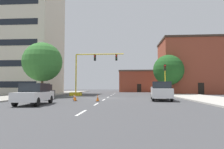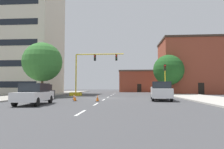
{
  "view_description": "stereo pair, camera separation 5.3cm",
  "coord_description": "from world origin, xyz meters",
  "px_view_note": "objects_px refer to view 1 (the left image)",
  "views": [
    {
      "loc": [
        2.52,
        -25.03,
        1.46
      ],
      "look_at": [
        0.19,
        7.27,
        3.47
      ],
      "focal_mm": 31.62,
      "sensor_mm": 36.0,
      "label": 1
    },
    {
      "loc": [
        2.57,
        -25.03,
        1.46
      ],
      "look_at": [
        0.19,
        7.27,
        3.47
      ],
      "focal_mm": 31.62,
      "sensor_mm": 36.0,
      "label": 2
    }
  ],
  "objects_px": {
    "traffic_light_pole_right": "(165,73)",
    "tree_left_near": "(43,62)",
    "sedan_white_near_left": "(35,94)",
    "traffic_signal_gantry": "(83,82)",
    "traffic_cone_roadside_a": "(75,98)",
    "traffic_cone_roadside_c": "(98,98)",
    "tree_right_mid": "(168,70)",
    "sedan_dark_gray_mid_left": "(41,92)",
    "traffic_cone_roadside_b": "(75,97)",
    "pickup_truck_white": "(161,91)"
  },
  "relations": [
    {
      "from": "sedan_dark_gray_mid_left",
      "to": "pickup_truck_white",
      "type": "bearing_deg",
      "value": -1.53
    },
    {
      "from": "tree_right_mid",
      "to": "traffic_cone_roadside_c",
      "type": "bearing_deg",
      "value": -121.74
    },
    {
      "from": "traffic_cone_roadside_b",
      "to": "pickup_truck_white",
      "type": "bearing_deg",
      "value": -0.33
    },
    {
      "from": "tree_left_near",
      "to": "pickup_truck_white",
      "type": "height_order",
      "value": "tree_left_near"
    },
    {
      "from": "pickup_truck_white",
      "to": "sedan_dark_gray_mid_left",
      "type": "height_order",
      "value": "pickup_truck_white"
    },
    {
      "from": "traffic_cone_roadside_a",
      "to": "traffic_cone_roadside_b",
      "type": "xyz_separation_m",
      "value": [
        -0.56,
        1.82,
        0.02
      ]
    },
    {
      "from": "pickup_truck_white",
      "to": "traffic_cone_roadside_a",
      "type": "distance_m",
      "value": 9.12
    },
    {
      "from": "traffic_cone_roadside_a",
      "to": "traffic_cone_roadside_c",
      "type": "distance_m",
      "value": 2.34
    },
    {
      "from": "traffic_light_pole_right",
      "to": "traffic_cone_roadside_c",
      "type": "distance_m",
      "value": 13.7
    },
    {
      "from": "traffic_light_pole_right",
      "to": "sedan_white_near_left",
      "type": "height_order",
      "value": "traffic_light_pole_right"
    },
    {
      "from": "tree_right_mid",
      "to": "traffic_light_pole_right",
      "type": "bearing_deg",
      "value": -105.81
    },
    {
      "from": "sedan_dark_gray_mid_left",
      "to": "traffic_cone_roadside_c",
      "type": "xyz_separation_m",
      "value": [
        6.85,
        -2.35,
        -0.55
      ]
    },
    {
      "from": "sedan_white_near_left",
      "to": "traffic_light_pole_right",
      "type": "bearing_deg",
      "value": 46.74
    },
    {
      "from": "traffic_light_pole_right",
      "to": "tree_right_mid",
      "type": "distance_m",
      "value": 7.42
    },
    {
      "from": "pickup_truck_white",
      "to": "traffic_cone_roadside_b",
      "type": "xyz_separation_m",
      "value": [
        -9.49,
        0.05,
        -0.64
      ]
    },
    {
      "from": "traffic_cone_roadside_b",
      "to": "traffic_signal_gantry",
      "type": "bearing_deg",
      "value": 97.69
    },
    {
      "from": "tree_right_mid",
      "to": "traffic_cone_roadside_c",
      "type": "relative_size",
      "value": 10.81
    },
    {
      "from": "traffic_cone_roadside_b",
      "to": "tree_left_near",
      "type": "bearing_deg",
      "value": 138.45
    },
    {
      "from": "sedan_dark_gray_mid_left",
      "to": "traffic_cone_roadside_a",
      "type": "xyz_separation_m",
      "value": [
        4.51,
        -2.13,
        -0.57
      ]
    },
    {
      "from": "sedan_dark_gray_mid_left",
      "to": "traffic_cone_roadside_c",
      "type": "relative_size",
      "value": 6.77
    },
    {
      "from": "traffic_signal_gantry",
      "to": "sedan_white_near_left",
      "type": "relative_size",
      "value": 1.88
    },
    {
      "from": "sedan_white_near_left",
      "to": "traffic_signal_gantry",
      "type": "bearing_deg",
      "value": 88.57
    },
    {
      "from": "traffic_signal_gantry",
      "to": "traffic_cone_roadside_c",
      "type": "distance_m",
      "value": 12.81
    },
    {
      "from": "traffic_light_pole_right",
      "to": "traffic_cone_roadside_a",
      "type": "relative_size",
      "value": 7.29
    },
    {
      "from": "traffic_cone_roadside_a",
      "to": "traffic_cone_roadside_c",
      "type": "bearing_deg",
      "value": -5.34
    },
    {
      "from": "traffic_signal_gantry",
      "to": "traffic_cone_roadside_a",
      "type": "bearing_deg",
      "value": -80.81
    },
    {
      "from": "sedan_dark_gray_mid_left",
      "to": "traffic_cone_roadside_b",
      "type": "distance_m",
      "value": 4.0
    },
    {
      "from": "sedan_white_near_left",
      "to": "traffic_cone_roadside_c",
      "type": "relative_size",
      "value": 6.78
    },
    {
      "from": "traffic_cone_roadside_a",
      "to": "tree_left_near",
      "type": "bearing_deg",
      "value": 132.7
    },
    {
      "from": "tree_left_near",
      "to": "sedan_white_near_left",
      "type": "relative_size",
      "value": 1.69
    },
    {
      "from": "tree_right_mid",
      "to": "pickup_truck_white",
      "type": "xyz_separation_m",
      "value": [
        -4.05,
        -15.22,
        -3.56
      ]
    },
    {
      "from": "tree_left_near",
      "to": "traffic_cone_roadside_c",
      "type": "bearing_deg",
      "value": -39.64
    },
    {
      "from": "traffic_light_pole_right",
      "to": "sedan_dark_gray_mid_left",
      "type": "distance_m",
      "value": 17.54
    },
    {
      "from": "tree_right_mid",
      "to": "tree_left_near",
      "type": "distance_m",
      "value": 21.96
    },
    {
      "from": "traffic_light_pole_right",
      "to": "tree_left_near",
      "type": "height_order",
      "value": "tree_left_near"
    },
    {
      "from": "traffic_signal_gantry",
      "to": "traffic_cone_roadside_b",
      "type": "height_order",
      "value": "traffic_signal_gantry"
    },
    {
      "from": "tree_left_near",
      "to": "traffic_cone_roadside_b",
      "type": "xyz_separation_m",
      "value": [
        6.15,
        -5.45,
        -4.65
      ]
    },
    {
      "from": "traffic_cone_roadside_b",
      "to": "traffic_cone_roadside_c",
      "type": "distance_m",
      "value": 3.54
    },
    {
      "from": "tree_right_mid",
      "to": "traffic_cone_roadside_a",
      "type": "xyz_separation_m",
      "value": [
        -12.98,
        -16.99,
        -4.21
      ]
    },
    {
      "from": "traffic_light_pole_right",
      "to": "sedan_dark_gray_mid_left",
      "type": "xyz_separation_m",
      "value": [
        -15.49,
        -7.79,
        -2.64
      ]
    },
    {
      "from": "traffic_signal_gantry",
      "to": "traffic_light_pole_right",
      "type": "height_order",
      "value": "traffic_signal_gantry"
    },
    {
      "from": "tree_left_near",
      "to": "sedan_white_near_left",
      "type": "height_order",
      "value": "tree_left_near"
    },
    {
      "from": "traffic_cone_roadside_b",
      "to": "traffic_light_pole_right",
      "type": "bearing_deg",
      "value": 35.06
    },
    {
      "from": "traffic_signal_gantry",
      "to": "traffic_cone_roadside_c",
      "type": "xyz_separation_m",
      "value": [
        4.23,
        -11.94,
        -1.89
      ]
    },
    {
      "from": "traffic_light_pole_right",
      "to": "traffic_cone_roadside_a",
      "type": "distance_m",
      "value": 15.14
    },
    {
      "from": "traffic_cone_roadside_a",
      "to": "traffic_light_pole_right",
      "type": "bearing_deg",
      "value": 42.1
    },
    {
      "from": "sedan_white_near_left",
      "to": "traffic_cone_roadside_b",
      "type": "distance_m",
      "value": 6.27
    },
    {
      "from": "traffic_signal_gantry",
      "to": "sedan_dark_gray_mid_left",
      "type": "bearing_deg",
      "value": -105.24
    },
    {
      "from": "traffic_cone_roadside_a",
      "to": "traffic_cone_roadside_c",
      "type": "height_order",
      "value": "traffic_cone_roadside_c"
    },
    {
      "from": "traffic_signal_gantry",
      "to": "tree_left_near",
      "type": "xyz_separation_m",
      "value": [
        -4.82,
        -4.45,
        2.76
      ]
    }
  ]
}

